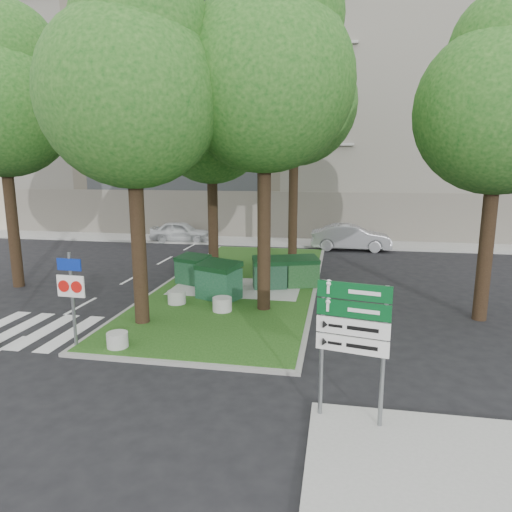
% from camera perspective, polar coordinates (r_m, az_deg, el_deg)
% --- Properties ---
extents(ground, '(120.00, 120.00, 0.00)m').
position_cam_1_polar(ground, '(12.12, -12.26, -12.88)').
color(ground, black).
rests_on(ground, ground).
extents(median_island, '(6.00, 16.00, 0.12)m').
position_cam_1_polar(median_island, '(19.21, -1.75, -3.34)').
color(median_island, '#1A4614').
rests_on(median_island, ground).
extents(median_kerb, '(6.30, 16.30, 0.10)m').
position_cam_1_polar(median_kerb, '(19.21, -1.75, -3.37)').
color(median_kerb, gray).
rests_on(median_kerb, ground).
extents(sidewalk_corner, '(5.00, 4.00, 0.12)m').
position_cam_1_polar(sidewalk_corner, '(8.51, 24.91, -24.63)').
color(sidewalk_corner, '#999993').
rests_on(sidewalk_corner, ground).
extents(building_sidewalk, '(42.00, 3.00, 0.12)m').
position_cam_1_polar(building_sidewalk, '(29.41, 1.57, 1.79)').
color(building_sidewalk, '#999993').
rests_on(building_sidewalk, ground).
extents(zebra_crossing, '(5.00, 3.00, 0.01)m').
position_cam_1_polar(zebra_crossing, '(15.06, -23.48, -8.70)').
color(zebra_crossing, silver).
rests_on(zebra_crossing, ground).
extents(apartment_building, '(41.00, 12.00, 16.00)m').
position_cam_1_polar(apartment_building, '(36.57, 3.50, 16.12)').
color(apartment_building, '#BCAE8D').
rests_on(apartment_building, ground).
extents(tree_median_near_left, '(5.20, 5.20, 10.53)m').
position_cam_1_polar(tree_median_near_left, '(14.20, -15.01, 20.68)').
color(tree_median_near_left, black).
rests_on(tree_median_near_left, ground).
extents(tree_median_near_right, '(5.60, 5.60, 11.46)m').
position_cam_1_polar(tree_median_near_right, '(15.22, 1.48, 22.94)').
color(tree_median_near_right, black).
rests_on(tree_median_near_right, ground).
extents(tree_median_mid, '(4.80, 4.80, 9.99)m').
position_cam_1_polar(tree_median_mid, '(20.06, -5.34, 17.16)').
color(tree_median_mid, black).
rests_on(tree_median_mid, ground).
extents(tree_median_far, '(5.80, 5.80, 11.93)m').
position_cam_1_polar(tree_median_far, '(22.59, 5.14, 19.93)').
color(tree_median_far, black).
rests_on(tree_median_far, ground).
extents(tree_street_left, '(5.40, 5.40, 11.00)m').
position_cam_1_polar(tree_street_left, '(20.86, -29.18, 17.47)').
color(tree_street_left, black).
rests_on(tree_street_left, ground).
extents(tree_street_right, '(5.00, 5.00, 10.06)m').
position_cam_1_polar(tree_street_right, '(16.07, 28.59, 17.38)').
color(tree_street_right, black).
rests_on(tree_street_right, ground).
extents(dumpster_a, '(1.54, 1.33, 1.21)m').
position_cam_1_polar(dumpster_a, '(18.90, -7.89, -1.70)').
color(dumpster_a, '#0E361C').
rests_on(dumpster_a, median_island).
extents(dumpster_b, '(1.79, 1.56, 1.39)m').
position_cam_1_polar(dumpster_b, '(16.66, -4.69, -3.07)').
color(dumpster_b, '#134127').
rests_on(dumpster_b, median_island).
extents(dumpster_c, '(1.53, 1.25, 1.24)m').
position_cam_1_polar(dumpster_c, '(18.10, 1.72, -2.12)').
color(dumpster_c, '#0E311C').
rests_on(dumpster_c, median_island).
extents(dumpster_d, '(1.56, 1.32, 1.23)m').
position_cam_1_polar(dumpster_d, '(18.43, 5.68, -1.94)').
color(dumpster_d, '#113A14').
rests_on(dumpster_d, median_island).
extents(bollard_left, '(0.56, 0.56, 0.40)m').
position_cam_1_polar(bollard_left, '(12.95, -16.93, -9.99)').
color(bollard_left, '#A9A9A4').
rests_on(bollard_left, median_island).
extents(bollard_right, '(0.64, 0.64, 0.46)m').
position_cam_1_polar(bollard_right, '(15.35, -4.25, -6.03)').
color(bollard_right, '#A09F9B').
rests_on(bollard_right, median_island).
extents(bollard_mid, '(0.64, 0.64, 0.45)m').
position_cam_1_polar(bollard_mid, '(16.36, -9.88, -5.08)').
color(bollard_mid, '#9E9F9A').
rests_on(bollard_mid, median_island).
extents(litter_bin, '(0.36, 0.36, 0.63)m').
position_cam_1_polar(litter_bin, '(20.00, 6.61, -1.72)').
color(litter_bin, gold).
rests_on(litter_bin, median_island).
extents(traffic_sign_pole, '(0.80, 0.09, 2.67)m').
position_cam_1_polar(traffic_sign_pole, '(13.08, -22.05, -3.70)').
color(traffic_sign_pole, slate).
rests_on(traffic_sign_pole, ground).
extents(directional_sign, '(1.33, 0.33, 2.71)m').
position_cam_1_polar(directional_sign, '(8.71, 12.00, -9.08)').
color(directional_sign, slate).
rests_on(directional_sign, sidewalk_corner).
extents(car_white, '(4.04, 1.81, 1.35)m').
position_cam_1_polar(car_white, '(29.97, -9.35, 3.01)').
color(car_white, silver).
rests_on(car_white, ground).
extents(car_silver, '(4.64, 1.69, 1.52)m').
position_cam_1_polar(car_silver, '(27.31, 11.78, 2.31)').
color(car_silver, '#A4A4AC').
rests_on(car_silver, ground).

